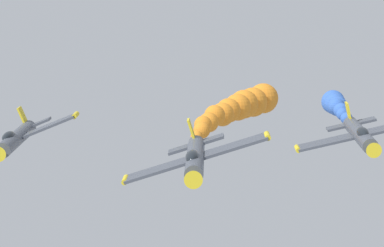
{
  "coord_description": "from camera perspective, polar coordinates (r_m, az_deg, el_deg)",
  "views": [
    {
      "loc": [
        -1.43,
        66.72,
        80.99
      ],
      "look_at": [
        0.0,
        0.0,
        69.18
      ],
      "focal_mm": 83.02,
      "sensor_mm": 36.0,
      "label": 1
    }
  ],
  "objects": [
    {
      "name": "airplane_lead",
      "position": [
        54.07,
        0.19,
        -2.23
      ],
      "size": [
        9.21,
        10.35,
        3.43
      ],
      "rotation": [
        0.0,
        0.31,
        0.0
      ],
      "color": "#474C56"
    },
    {
      "name": "smoke_trail_lead",
      "position": [
        77.21,
        3.27,
        1.13
      ],
      "size": [
        7.68,
        23.46,
        2.81
      ],
      "color": "orange"
    },
    {
      "name": "airplane_right_inner",
      "position": [
        65.9,
        -11.24,
        -0.94
      ],
      "size": [
        8.98,
        10.35,
        3.97
      ],
      "rotation": [
        0.0,
        0.39,
        0.0
      ],
      "color": "#474C56"
    },
    {
      "name": "smoke_trail_left_inner",
      "position": [
        82.66,
        9.22,
        1.19
      ],
      "size": [
        2.46,
        15.18,
        2.47
      ],
      "color": "blue"
    },
    {
      "name": "airplane_left_inner",
      "position": [
        65.29,
        10.75,
        -0.7
      ],
      "size": [
        9.38,
        10.35,
        3.11
      ],
      "rotation": [
        0.0,
        0.23,
        0.0
      ],
      "color": "#474C56"
    }
  ]
}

